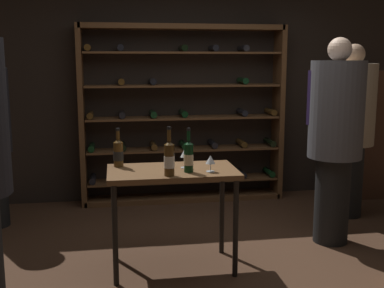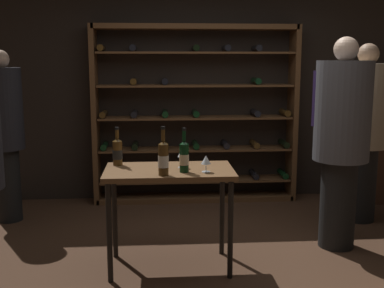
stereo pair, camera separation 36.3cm
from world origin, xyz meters
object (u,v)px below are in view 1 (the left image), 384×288
Objects in this scene: wine_rack at (183,117)px; wine_glass_stemmed_left at (210,160)px; tasting_table at (172,182)px; wine_bottle_amber_reserve at (189,156)px; display_cabinet at (365,135)px; wine_bottle_gold_foil at (169,158)px; wine_glass_stemmed_right at (185,154)px; wine_bottle_red_label at (118,153)px; person_guest_blue_shirt at (351,124)px; person_host_in_suit at (335,133)px.

wine_rack is 2.08m from wine_glass_stemmed_left.
wine_bottle_amber_reserve reaches higher than tasting_table.
display_cabinet reaches higher than wine_bottle_amber_reserve.
wine_bottle_gold_foil is 2.37× the size of wine_glass_stemmed_right.
wine_rack is 2.19m from wine_bottle_gold_foil.
wine_glass_stemmed_right is (-0.01, 0.15, -0.01)m from wine_bottle_amber_reserve.
wine_bottle_amber_reserve is (0.12, -0.11, 0.23)m from tasting_table.
display_cabinet is at bearing 33.27° from tasting_table.
display_cabinet is 3.47m from wine_bottle_red_label.
wine_glass_stemmed_right is at bearing -146.24° from display_cabinet.
person_guest_blue_shirt reaches higher than display_cabinet.
tasting_table is 0.33m from wine_bottle_gold_foil.
wine_glass_stemmed_right is at bearing -67.49° from person_guest_blue_shirt.
person_host_in_suit reaches higher than wine_bottle_gold_foil.
wine_bottle_amber_reserve is at bearing -64.03° from person_guest_blue_shirt.
tasting_table is 0.25m from wine_glass_stemmed_right.
wine_rack is 1.54× the size of display_cabinet.
wine_glass_stemmed_right is (0.54, -0.14, 0.00)m from wine_bottle_red_label.
person_guest_blue_shirt is 5.85× the size of wine_bottle_red_label.
person_guest_blue_shirt reaches higher than tasting_table.
display_cabinet is at bearing -51.84° from person_host_in_suit.
wine_bottle_gold_foil is at bearing -149.28° from wine_bottle_amber_reserve.
tasting_table is 0.28m from wine_bottle_amber_reserve.
wine_glass_stemmed_left is 0.25m from wine_glass_stemmed_right.
display_cabinet is (2.66, 1.75, 0.06)m from tasting_table.
wine_bottle_gold_foil is 0.30m from wine_glass_stemmed_right.
person_guest_blue_shirt is 0.89m from person_host_in_suit.
person_guest_blue_shirt is at bearing 33.52° from wine_glass_stemmed_left.
person_host_in_suit is at bearing -41.01° from person_guest_blue_shirt.
person_guest_blue_shirt is at bearing -26.96° from wine_rack.
wine_glass_stemmed_right is at bearing -14.59° from wine_bottle_red_label.
person_host_in_suit is 1.49m from wine_glass_stemmed_right.
wine_rack is 6.48× the size of wine_bottle_gold_foil.
wine_bottle_gold_foil is (-0.05, -0.21, 0.24)m from tasting_table.
person_host_in_suit is at bearing -53.04° from wine_rack.
person_guest_blue_shirt is 11.79× the size of wine_glass_stemmed_right.
tasting_table is at bearing 77.01° from wine_bottle_gold_foil.
wine_rack reaches higher than wine_bottle_amber_reserve.
person_host_in_suit reaches higher than tasting_table.
display_cabinet is 4.52× the size of wine_bottle_amber_reserve.
wine_rack is at bearing 87.91° from wine_glass_stemmed_left.
display_cabinet reaches higher than wine_glass_stemmed_left.
tasting_table is 3.23× the size of wine_bottle_red_label.
tasting_table is 0.37m from wine_glass_stemmed_left.
wine_rack is 2.00m from tasting_table.
wine_bottle_gold_foil is (-0.41, -2.15, -0.06)m from wine_rack.
wine_glass_stemmed_left is 0.83× the size of wine_glass_stemmed_right.
tasting_table is 6.52× the size of wine_glass_stemmed_right.
wine_bottle_amber_reserve reaches higher than wine_glass_stemmed_right.
wine_bottle_gold_foil is at bearing -45.72° from wine_bottle_red_label.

